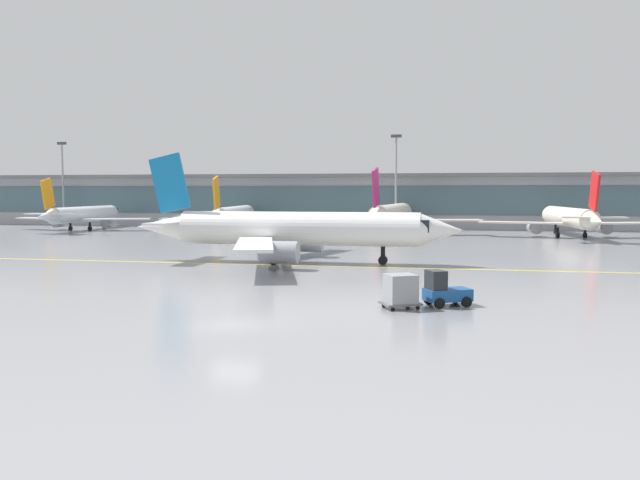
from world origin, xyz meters
TOP-DOWN VIEW (x-y plane):
  - ground_plane at (0.00, 0.00)m, footprint 400.00×400.00m
  - taxiway_centreline_stripe at (-3.15, 25.75)m, footprint 110.00×0.59m
  - terminal_concourse at (0.00, 88.49)m, footprint 176.98×11.00m
  - gate_airplane_0 at (-50.09, 69.52)m, footprint 24.19×25.98m
  - gate_airplane_1 at (-24.10, 71.09)m, footprint 24.78×26.75m
  - gate_airplane_2 at (1.67, 70.37)m, footprint 27.65×29.88m
  - gate_airplane_3 at (27.37, 67.92)m, footprint 25.71×27.79m
  - taxiing_regional_jet at (-3.55, 27.76)m, footprint 30.88×28.82m
  - baggage_tug at (10.18, 7.45)m, footprint 2.95×2.49m
  - cargo_dolly_lead at (7.77, 6.21)m, footprint 2.60×2.38m
  - apron_light_mast_0 at (-61.47, 81.56)m, footprint 1.80×0.36m
  - apron_light_mast_1 at (1.59, 79.97)m, footprint 1.80×0.36m

SIDE VIEW (x-z plane):
  - ground_plane at x=0.00m, z-range 0.00..0.00m
  - taxiway_centreline_stripe at x=-3.15m, z-range 0.00..0.01m
  - baggage_tug at x=10.18m, z-range -0.16..1.94m
  - cargo_dolly_lead at x=7.77m, z-range 0.08..2.02m
  - gate_airplane_0 at x=-50.09m, z-range -1.72..6.89m
  - gate_airplane_1 at x=-24.10m, z-range -1.77..7.08m
  - gate_airplane_3 at x=27.37m, z-range -1.84..7.36m
  - gate_airplane_2 at x=1.67m, z-range -1.98..7.91m
  - taxiing_regional_jet at x=-3.55m, z-range -2.05..8.21m
  - terminal_concourse at x=0.00m, z-range 0.12..9.72m
  - apron_light_mast_0 at x=-61.47m, z-range 0.70..16.49m
  - apron_light_mast_1 at x=1.59m, z-range 0.70..16.71m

